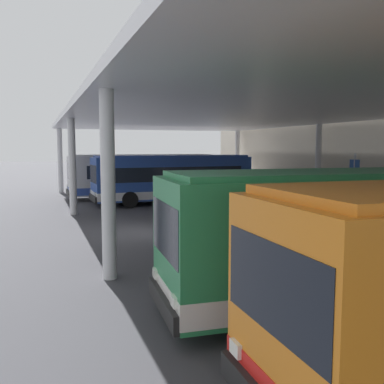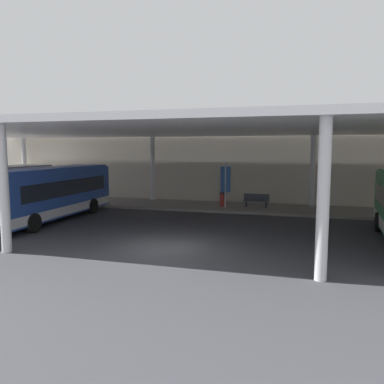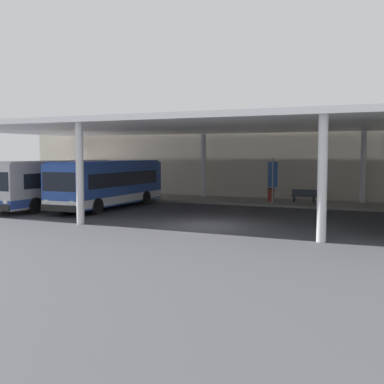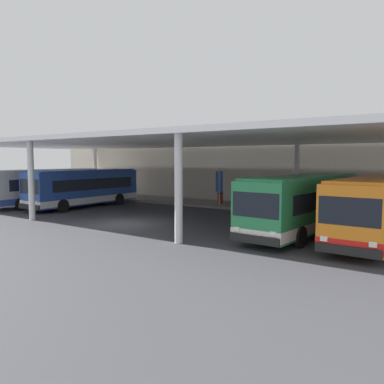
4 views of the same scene
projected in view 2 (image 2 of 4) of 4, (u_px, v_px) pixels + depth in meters
The scene contains 8 objects.
ground_plane at pixel (168, 248), 16.51m from camera, with size 200.00×200.00×0.00m, color #3D3D42.
platform_kerb at pixel (223, 207), 27.71m from camera, with size 42.00×4.50×0.18m, color gray.
station_building_facade at pixel (232, 161), 30.45m from camera, with size 48.00×1.60×6.67m, color beige.
canopy_shelter at pixel (201, 130), 21.17m from camera, with size 40.00×17.00×5.55m.
bus_second_bay at pixel (50, 193), 22.77m from camera, with size 2.97×10.61×3.17m.
bench_waiting at pixel (256, 200), 27.04m from camera, with size 1.80×0.45×0.92m.
trash_bin at pixel (223, 199), 27.43m from camera, with size 0.52×0.52×0.98m.
banner_sign at pixel (225, 182), 26.63m from camera, with size 0.70×0.12×3.20m.
Camera 2 is at (5.54, -15.20, 4.20)m, focal length 35.77 mm.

